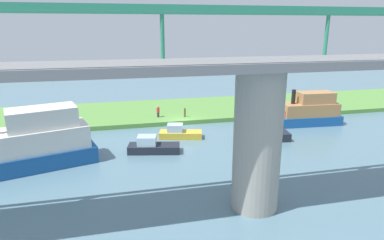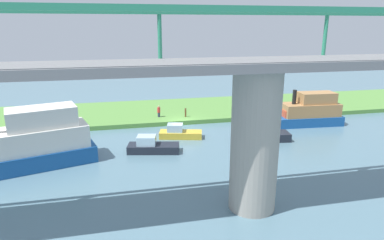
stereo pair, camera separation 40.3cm
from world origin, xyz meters
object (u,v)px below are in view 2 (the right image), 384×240
Objects in this scene: pontoon_yellow at (31,143)px; motorboat_white at (152,146)px; houseboat_blue at (262,134)px; bridge_pylon at (255,142)px; riverboat_paddlewheel at (179,133)px; mooring_post at (186,113)px; person_on_bank at (159,111)px; skiff_small at (309,112)px.

motorboat_white is (-9.70, -1.05, -1.40)m from pontoon_yellow.
houseboat_blue is at bearing -175.70° from motorboat_white.
bridge_pylon is 13.58m from houseboat_blue.
bridge_pylon reaches higher than pontoon_yellow.
riverboat_paddlewheel is at bearing -81.93° from bridge_pylon.
pontoon_yellow is (12.85, 4.47, 1.44)m from riverboat_paddlewheel.
mooring_post reaches higher than riverboat_paddlewheel.
person_on_bank is at bearing -136.26° from pontoon_yellow.
pontoon_yellow is (14.88, -9.80, -2.40)m from bridge_pylon.
mooring_post is at bearing -118.07° from motorboat_white.
mooring_post is (0.18, -20.22, -3.33)m from bridge_pylon.
houseboat_blue is at bearing 28.00° from skiff_small.
bridge_pylon is 20.50m from mooring_post.
person_on_bank is at bearing -81.02° from bridge_pylon.
mooring_post is 14.25m from skiff_small.
bridge_pylon is 17.97m from pontoon_yellow.
skiff_small reaches higher than mooring_post.
bridge_pylon is at bearing 49.63° from skiff_small.
motorboat_white is (10.99, 0.83, -0.07)m from houseboat_blue.
houseboat_blue is 1.11× the size of motorboat_white.
mooring_post is at bearing -144.65° from pontoon_yellow.
mooring_post is at bearing -107.22° from riverboat_paddlewheel.
motorboat_white is at bearing 61.93° from mooring_post.
motorboat_white is (3.15, 3.41, 0.04)m from riverboat_paddlewheel.
riverboat_paddlewheel is (-1.28, 6.61, -0.69)m from person_on_bank.
motorboat_white is at bearing 4.30° from houseboat_blue.
skiff_small is at bearing 162.60° from person_on_bank.
bridge_pylon reaches higher than person_on_bank.
houseboat_blue reaches higher than riverboat_paddlewheel.
bridge_pylon is 1.92× the size of riverboat_paddlewheel.
pontoon_yellow is at bearing 19.17° from riverboat_paddlewheel.
riverboat_paddlewheel is (1.85, 5.96, -0.52)m from mooring_post.
person_on_bank is 12.96m from houseboat_blue.
riverboat_paddlewheel is 13.68m from pontoon_yellow.
bridge_pylon is at bearing 115.49° from motorboat_white.
motorboat_white is (18.49, 4.81, -0.98)m from skiff_small.
bridge_pylon is 20.76m from skiff_small.
motorboat_white reaches higher than riverboat_paddlewheel.
motorboat_white is at bearing 79.41° from person_on_bank.
motorboat_white is (1.87, 10.02, -0.65)m from person_on_bank.
mooring_post is 10.63m from motorboat_white.
skiff_small reaches higher than houseboat_blue.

